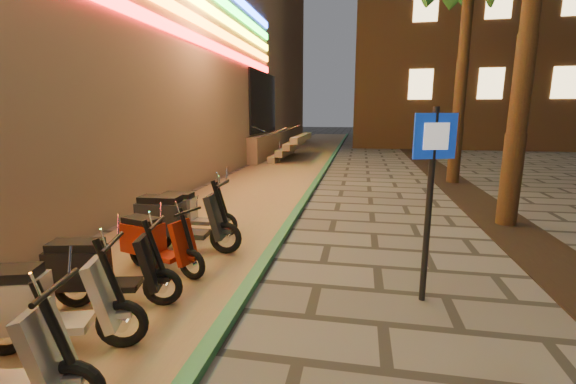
% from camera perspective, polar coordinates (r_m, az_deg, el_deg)
% --- Properties ---
extents(parking_strip, '(3.40, 60.00, 0.01)m').
position_cam_1_polar(parking_strip, '(12.21, -4.31, 0.71)').
color(parking_strip, '#8C7251').
rests_on(parking_strip, ground).
extents(green_curb, '(0.18, 60.00, 0.10)m').
position_cam_1_polar(green_curb, '(11.88, 3.63, 0.63)').
color(green_curb, '#2A7144').
rests_on(green_curb, ground).
extents(planting_strip, '(1.20, 40.00, 0.02)m').
position_cam_1_polar(planting_strip, '(7.63, 34.27, -8.16)').
color(planting_strip, black).
rests_on(planting_strip, ground).
extents(pedestrian_sign, '(0.51, 0.21, 2.40)m').
position_cam_1_polar(pedestrian_sign, '(4.89, 20.47, 1.76)').
color(pedestrian_sign, black).
rests_on(pedestrian_sign, ground).
extents(scooter_6, '(1.64, 0.87, 1.17)m').
position_cam_1_polar(scooter_6, '(4.59, -33.35, -13.89)').
color(scooter_6, black).
rests_on(scooter_6, ground).
extents(scooter_7, '(1.57, 0.74, 1.10)m').
position_cam_1_polar(scooter_7, '(5.24, -26.21, -10.33)').
color(scooter_7, black).
rests_on(scooter_7, ground).
extents(scooter_8, '(1.47, 0.75, 1.04)m').
position_cam_1_polar(scooter_8, '(6.09, -19.24, -6.99)').
color(scooter_8, black).
rests_on(scooter_8, ground).
extents(scooter_9, '(1.78, 0.62, 1.25)m').
position_cam_1_polar(scooter_9, '(6.78, -16.17, -4.09)').
color(scooter_9, black).
rests_on(scooter_9, ground).
extents(scooter_10, '(1.51, 0.53, 1.07)m').
position_cam_1_polar(scooter_10, '(7.67, -14.33, -2.78)').
color(scooter_10, black).
rests_on(scooter_10, ground).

